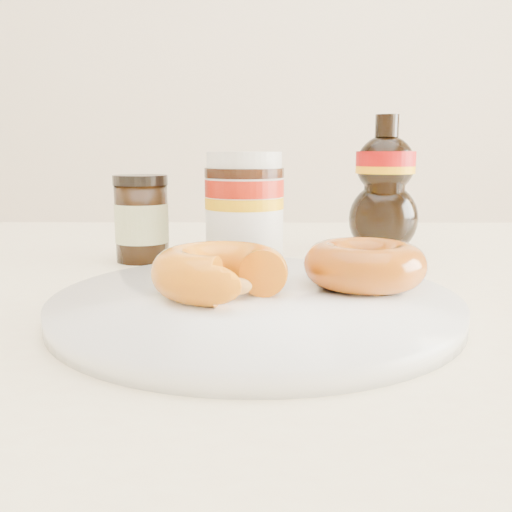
{
  "coord_description": "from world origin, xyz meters",
  "views": [
    {
      "loc": [
        0.02,
        -0.41,
        0.87
      ],
      "look_at": [
        0.02,
        0.05,
        0.79
      ],
      "focal_mm": 40.0,
      "sensor_mm": 36.0,
      "label": 1
    }
  ],
  "objects_px": {
    "syrup_bottle": "(385,184)",
    "donut_whole": "(365,264)",
    "nutella_jar": "(244,204)",
    "dark_jar": "(142,219)",
    "plate": "(255,303)",
    "dining_table": "(234,368)",
    "donut_bitten": "(220,271)"
  },
  "relations": [
    {
      "from": "syrup_bottle",
      "to": "donut_whole",
      "type": "bearing_deg",
      "value": -105.13
    },
    {
      "from": "nutella_jar",
      "to": "dark_jar",
      "type": "distance_m",
      "value": 0.12
    },
    {
      "from": "plate",
      "to": "syrup_bottle",
      "type": "xyz_separation_m",
      "value": [
        0.15,
        0.28,
        0.07
      ]
    },
    {
      "from": "plate",
      "to": "nutella_jar",
      "type": "height_order",
      "value": "nutella_jar"
    },
    {
      "from": "donut_whole",
      "to": "dining_table",
      "type": "bearing_deg",
      "value": 146.81
    },
    {
      "from": "plate",
      "to": "nutella_jar",
      "type": "bearing_deg",
      "value": 93.98
    },
    {
      "from": "plate",
      "to": "dining_table",
      "type": "bearing_deg",
      "value": 101.86
    },
    {
      "from": "plate",
      "to": "dark_jar",
      "type": "bearing_deg",
      "value": 121.42
    },
    {
      "from": "dining_table",
      "to": "nutella_jar",
      "type": "xyz_separation_m",
      "value": [
        0.01,
        0.1,
        0.15
      ]
    },
    {
      "from": "nutella_jar",
      "to": "dark_jar",
      "type": "height_order",
      "value": "nutella_jar"
    },
    {
      "from": "dining_table",
      "to": "dark_jar",
      "type": "bearing_deg",
      "value": 134.5
    },
    {
      "from": "syrup_bottle",
      "to": "donut_bitten",
      "type": "bearing_deg",
      "value": -123.02
    },
    {
      "from": "dark_jar",
      "to": "dining_table",
      "type": "bearing_deg",
      "value": -45.5
    },
    {
      "from": "donut_whole",
      "to": "syrup_bottle",
      "type": "relative_size",
      "value": 0.6
    },
    {
      "from": "donut_bitten",
      "to": "syrup_bottle",
      "type": "distance_m",
      "value": 0.33
    },
    {
      "from": "dining_table",
      "to": "donut_bitten",
      "type": "xyz_separation_m",
      "value": [
        -0.01,
        -0.1,
        0.12
      ]
    },
    {
      "from": "plate",
      "to": "nutella_jar",
      "type": "relative_size",
      "value": 2.52
    },
    {
      "from": "donut_bitten",
      "to": "donut_whole",
      "type": "distance_m",
      "value": 0.12
    },
    {
      "from": "donut_bitten",
      "to": "donut_whole",
      "type": "relative_size",
      "value": 1.05
    },
    {
      "from": "donut_bitten",
      "to": "dark_jar",
      "type": "distance_m",
      "value": 0.23
    },
    {
      "from": "plate",
      "to": "syrup_bottle",
      "type": "height_order",
      "value": "syrup_bottle"
    },
    {
      "from": "syrup_bottle",
      "to": "dark_jar",
      "type": "xyz_separation_m",
      "value": [
        -0.28,
        -0.07,
        -0.03
      ]
    },
    {
      "from": "plate",
      "to": "donut_bitten",
      "type": "bearing_deg",
      "value": -178.86
    },
    {
      "from": "syrup_bottle",
      "to": "dark_jar",
      "type": "distance_m",
      "value": 0.29
    },
    {
      "from": "dining_table",
      "to": "plate",
      "type": "relative_size",
      "value": 4.64
    },
    {
      "from": "dining_table",
      "to": "nutella_jar",
      "type": "bearing_deg",
      "value": 85.68
    },
    {
      "from": "donut_whole",
      "to": "syrup_bottle",
      "type": "bearing_deg",
      "value": 74.87
    },
    {
      "from": "dining_table",
      "to": "donut_whole",
      "type": "bearing_deg",
      "value": -33.19
    },
    {
      "from": "dining_table",
      "to": "syrup_bottle",
      "type": "xyz_separation_m",
      "value": [
        0.17,
        0.17,
        0.16
      ]
    },
    {
      "from": "dining_table",
      "to": "dark_jar",
      "type": "height_order",
      "value": "dark_jar"
    },
    {
      "from": "nutella_jar",
      "to": "dark_jar",
      "type": "bearing_deg",
      "value": 174.55
    },
    {
      "from": "nutella_jar",
      "to": "plate",
      "type": "bearing_deg",
      "value": -86.02
    }
  ]
}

